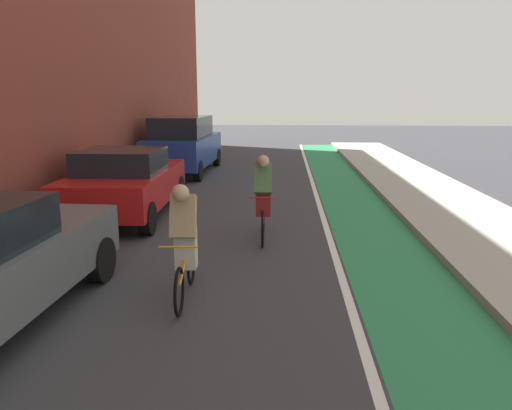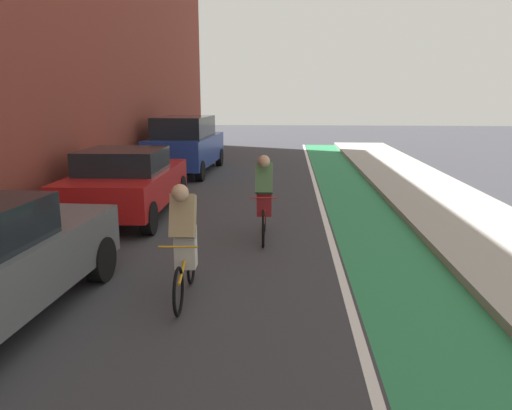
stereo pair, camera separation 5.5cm
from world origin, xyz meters
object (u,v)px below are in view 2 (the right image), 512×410
parked_sedan_red (127,182)px  cyclist_trailing (184,240)px  cyclist_far (264,197)px  parked_suv_blue (186,144)px

parked_sedan_red → cyclist_trailing: size_ratio=2.56×
cyclist_trailing → cyclist_far: 2.98m
parked_suv_blue → parked_sedan_red: bearing=-90.0°
cyclist_far → cyclist_trailing: bearing=-107.7°
cyclist_trailing → parked_suv_blue: bearing=101.8°
parked_suv_blue → cyclist_far: (3.18, -8.06, -0.21)m
cyclist_trailing → cyclist_far: bearing=72.3°
parked_sedan_red → cyclist_trailing: bearing=-63.1°
cyclist_far → parked_sedan_red: bearing=152.9°
parked_sedan_red → cyclist_trailing: cyclist_trailing is taller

